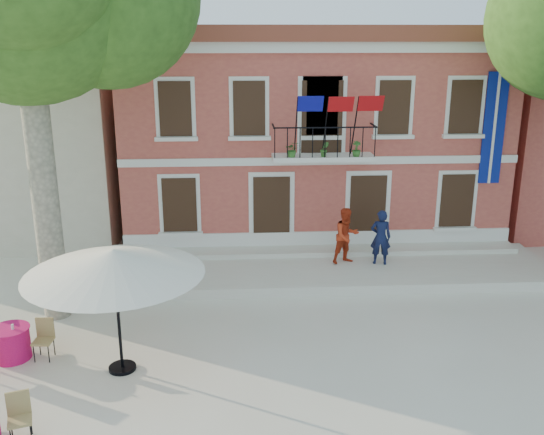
{
  "coord_description": "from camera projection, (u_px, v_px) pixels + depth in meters",
  "views": [
    {
      "loc": [
        -0.72,
        -13.15,
        7.2
      ],
      "look_at": [
        0.27,
        3.5,
        2.16
      ],
      "focal_mm": 40.0,
      "sensor_mm": 36.0,
      "label": 1
    }
  ],
  "objects": [
    {
      "name": "ground",
      "position": [
        270.0,
        345.0,
        14.69
      ],
      "size": [
        90.0,
        90.0,
        0.0
      ],
      "primitive_type": "plane",
      "color": "beige",
      "rests_on": "ground"
    },
    {
      "name": "main_building",
      "position": [
        307.0,
        128.0,
        23.25
      ],
      "size": [
        13.5,
        9.59,
        7.5
      ],
      "color": "#C85C48",
      "rests_on": "ground"
    },
    {
      "name": "neighbor_west",
      "position": [
        12.0,
        141.0,
        23.73
      ],
      "size": [
        9.4,
        9.4,
        6.4
      ],
      "color": "beige",
      "rests_on": "ground"
    },
    {
      "name": "terrace",
      "position": [
        325.0,
        270.0,
        18.96
      ],
      "size": [
        14.0,
        3.4,
        0.3
      ],
      "primitive_type": "cube",
      "color": "silver",
      "rests_on": "ground"
    },
    {
      "name": "patio_umbrella",
      "position": [
        114.0,
        262.0,
        12.86
      ],
      "size": [
        3.85,
        3.85,
        2.86
      ],
      "color": "black",
      "rests_on": "ground"
    },
    {
      "name": "pedestrian_navy",
      "position": [
        381.0,
        237.0,
        18.81
      ],
      "size": [
        0.7,
        0.51,
        1.75
      ],
      "primitive_type": "imported",
      "rotation": [
        0.0,
        0.0,
        2.98
      ],
      "color": "#101738",
      "rests_on": "terrace"
    },
    {
      "name": "pedestrian_orange",
      "position": [
        347.0,
        236.0,
        18.89
      ],
      "size": [
        1.06,
        0.96,
        1.78
      ],
      "primitive_type": "imported",
      "rotation": [
        0.0,
        0.0,
        0.39
      ],
      "color": "red",
      "rests_on": "terrace"
    },
    {
      "name": "cafe_table_3",
      "position": [
        11.0,
        342.0,
        13.95
      ],
      "size": [
        1.69,
        1.87,
        0.95
      ],
      "color": "#E41561",
      "rests_on": "ground"
    }
  ]
}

